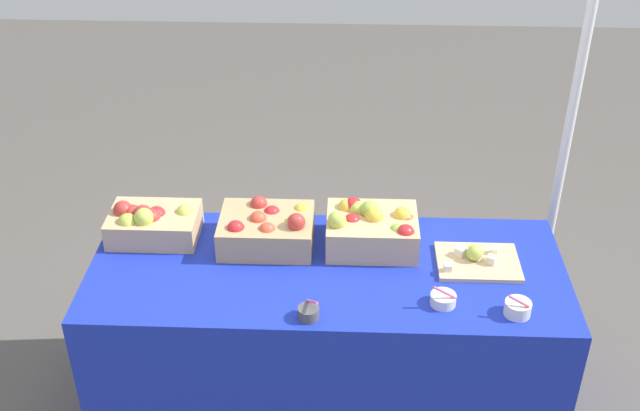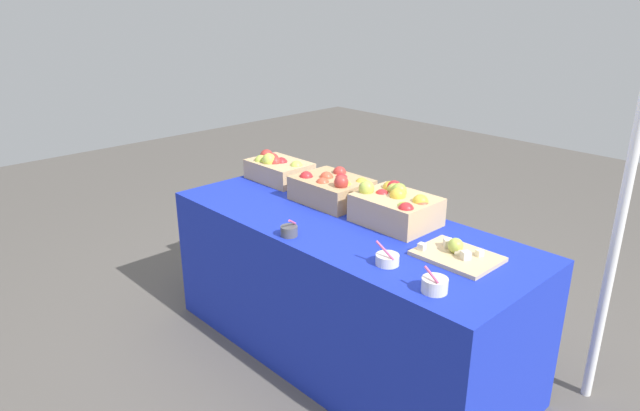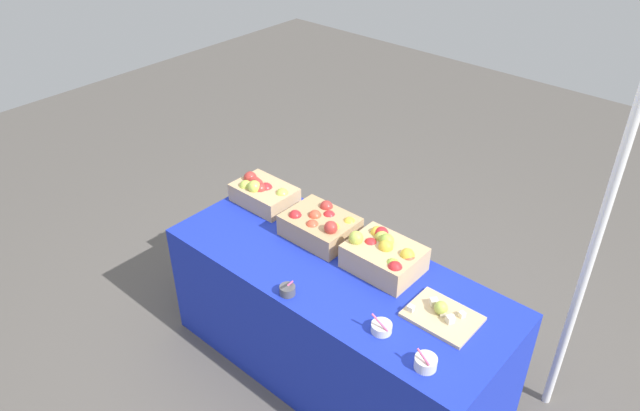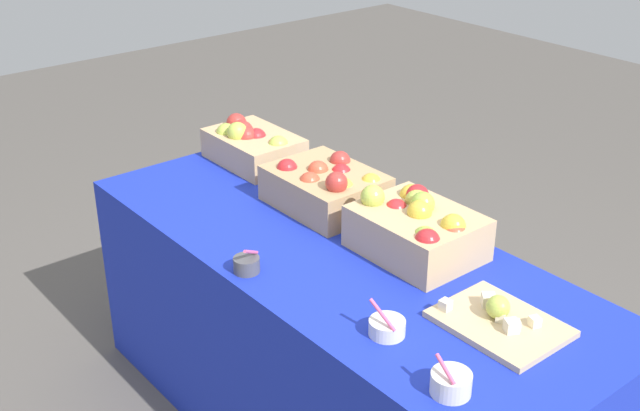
% 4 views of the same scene
% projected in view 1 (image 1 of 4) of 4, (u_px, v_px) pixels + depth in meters
% --- Properties ---
extents(ground_plane, '(10.00, 10.00, 0.00)m').
position_uv_depth(ground_plane, '(326.00, 399.00, 3.50)').
color(ground_plane, '#56514C').
extents(table, '(1.90, 0.76, 0.74)m').
position_uv_depth(table, '(327.00, 337.00, 3.30)').
color(table, '#192DB7').
rests_on(table, ground_plane).
extents(apple_crate_left, '(0.37, 0.25, 0.17)m').
position_uv_depth(apple_crate_left, '(152.00, 222.00, 3.25)').
color(apple_crate_left, tan).
rests_on(apple_crate_left, table).
extents(apple_crate_middle, '(0.38, 0.29, 0.19)m').
position_uv_depth(apple_crate_middle, '(268.00, 229.00, 3.20)').
color(apple_crate_middle, tan).
rests_on(apple_crate_middle, table).
extents(apple_crate_right, '(0.37, 0.29, 0.19)m').
position_uv_depth(apple_crate_right, '(372.00, 228.00, 3.19)').
color(apple_crate_right, tan).
rests_on(apple_crate_right, table).
extents(cutting_board_front, '(0.33, 0.25, 0.08)m').
position_uv_depth(cutting_board_front, '(477.00, 260.00, 3.11)').
color(cutting_board_front, '#D1B284').
rests_on(cutting_board_front, table).
extents(sample_bowl_near, '(0.08, 0.09, 0.10)m').
position_uv_depth(sample_bowl_near, '(309.00, 313.00, 2.83)').
color(sample_bowl_near, '#4C4C51').
rests_on(sample_bowl_near, table).
extents(sample_bowl_mid, '(0.10, 0.10, 0.10)m').
position_uv_depth(sample_bowl_mid, '(443.00, 299.00, 2.90)').
color(sample_bowl_mid, silver).
rests_on(sample_bowl_mid, table).
extents(sample_bowl_far, '(0.10, 0.10, 0.10)m').
position_uv_depth(sample_bowl_far, '(518.00, 308.00, 2.85)').
color(sample_bowl_far, silver).
rests_on(sample_bowl_far, table).
extents(tent_pole, '(0.04, 0.04, 1.97)m').
position_uv_depth(tent_pole, '(565.00, 149.00, 3.43)').
color(tent_pole, white).
rests_on(tent_pole, ground_plane).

